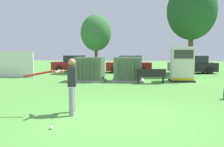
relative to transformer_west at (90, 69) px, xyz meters
name	(u,v)px	position (x,y,z in m)	size (l,w,h in m)	color
ground_plane	(116,118)	(2.72, -8.74, -0.79)	(96.00, 96.00, 0.00)	#51933D
fence_panel	(4,64)	(-7.20, 1.76, 0.21)	(4.80, 0.12, 2.00)	white
transformer_west	(90,69)	(0.00, 0.00, 0.00)	(2.10, 1.70, 1.62)	#9E9B93
transformer_mid_west	(128,69)	(2.54, 0.26, 0.00)	(2.10, 1.70, 1.62)	#9E9B93
generator_enclosure	(182,64)	(6.10, 0.75, 0.35)	(1.60, 1.40, 2.30)	#262626
park_bench	(151,75)	(4.01, -0.82, -0.25)	(1.83, 0.57, 0.92)	black
batter	(70,83)	(1.27, -8.49, 0.19)	(1.61, 0.75, 1.74)	gray
sports_ball	(51,128)	(1.23, -10.03, -0.74)	(0.09, 0.09, 0.09)	white
tree_left	(96,33)	(-0.85, 6.54, 2.94)	(2.84, 2.84, 5.43)	#4C3828
tree_center_left	(192,11)	(7.58, 5.74, 4.65)	(4.15, 4.15, 7.92)	brown
parked_car_leftmost	(74,64)	(-3.34, 7.76, -0.04)	(4.38, 2.32, 1.62)	maroon
parked_car_left_of_center	(129,65)	(2.26, 7.02, -0.04)	(4.22, 1.96, 1.62)	maroon
parked_car_right_of_center	(193,65)	(8.08, 7.18, -0.04)	(4.34, 2.20, 1.62)	black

